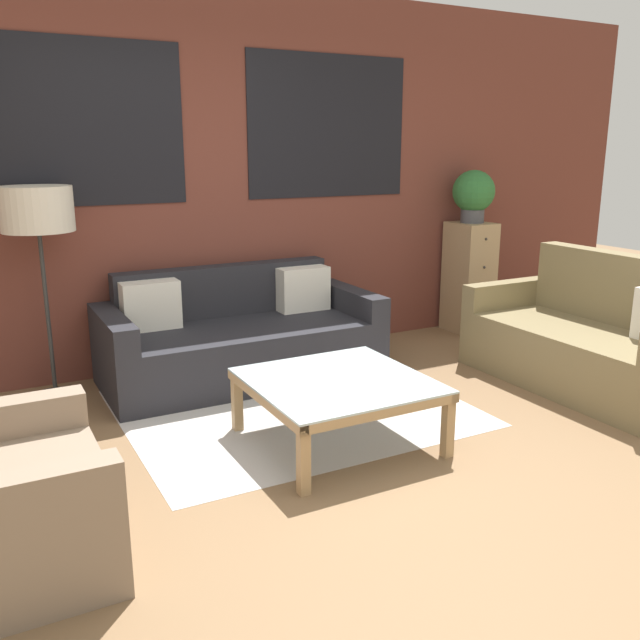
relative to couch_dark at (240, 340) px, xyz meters
The scene contains 9 objects.
ground_plane 1.97m from the couch_dark, 89.07° to the right, with size 16.00×16.00×0.00m, color brown.
wall_back_brick 1.23m from the couch_dark, 86.29° to the left, with size 8.40×0.09×2.80m.
rug 0.80m from the couch_dark, 85.63° to the right, with size 2.11×1.80×0.00m.
couch_dark is the anchor object (origin of this frame).
settee_vintage 2.49m from the couch_dark, 32.98° to the right, with size 0.80×1.69×0.92m.
coffee_table 1.35m from the couch_dark, 87.57° to the right, with size 0.95×0.95×0.38m.
floor_lamp 1.59m from the couch_dark, behind, with size 0.45×0.45×1.41m.
drawer_cabinet 2.33m from the couch_dark, ahead, with size 0.33×0.40×0.99m.
potted_plant 2.52m from the couch_dark, ahead, with size 0.37×0.37×0.46m.
Camera 1 is at (-1.75, -2.52, 1.65)m, focal length 38.00 mm.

